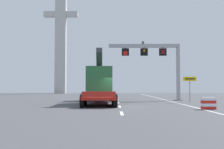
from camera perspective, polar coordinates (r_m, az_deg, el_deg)
ground at (r=23.75m, az=1.40°, el=-6.61°), size 112.00×112.00×0.00m
lane_markings at (r=45.31m, az=0.99°, el=-4.69°), size 0.20×57.78×0.01m
edge_line_right at (r=36.34m, az=10.91°, el=-5.16°), size 0.20×63.00×0.01m
overhead_lane_gantry at (r=35.71m, az=8.84°, el=3.74°), size 9.20×0.90×7.43m
heavy_haul_truck_red at (r=30.03m, az=-2.54°, el=-1.97°), size 3.52×14.15×5.30m
exit_sign_yellow at (r=31.75m, az=15.61°, el=-1.70°), size 1.44×0.15×2.80m
crash_barrier_striped at (r=22.12m, az=19.11°, el=-5.60°), size 1.03×0.56×0.90m
bridge_pylon_distant at (r=76.12m, az=-10.40°, el=9.31°), size 9.00×2.00×33.85m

